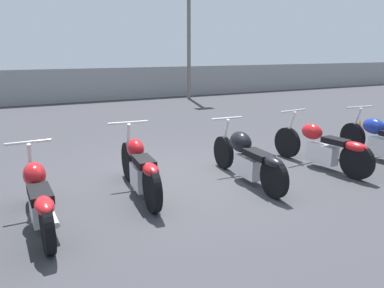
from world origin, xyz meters
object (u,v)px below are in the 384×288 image
at_px(motorcycle_slot_1, 39,197).
at_px(motorcycle_slot_2, 140,168).
at_px(light_pole_left, 189,8).
at_px(traffic_cone_near, 359,130).
at_px(motorcycle_slot_4, 322,147).
at_px(motorcycle_slot_5, 381,140).
at_px(motorcycle_slot_3, 247,157).

xyz_separation_m(motorcycle_slot_1, motorcycle_slot_2, (1.43, 0.46, 0.02)).
relative_size(light_pole_left, motorcycle_slot_1, 3.17).
bearing_deg(traffic_cone_near, light_pole_left, 90.25).
bearing_deg(motorcycle_slot_4, motorcycle_slot_2, 170.72).
height_order(light_pole_left, motorcycle_slot_5, light_pole_left).
bearing_deg(motorcycle_slot_5, motorcycle_slot_2, -179.47).
xyz_separation_m(motorcycle_slot_3, traffic_cone_near, (4.02, 1.17, -0.16)).
bearing_deg(light_pole_left, motorcycle_slot_1, -124.61).
bearing_deg(traffic_cone_near, motorcycle_slot_4, -153.92).
distance_m(light_pole_left, motorcycle_slot_3, 11.41).
xyz_separation_m(light_pole_left, traffic_cone_near, (0.04, -8.97, -3.54)).
bearing_deg(motorcycle_slot_1, motorcycle_slot_4, 1.30).
bearing_deg(motorcycle_slot_3, motorcycle_slot_4, 3.25).
bearing_deg(motorcycle_slot_2, traffic_cone_near, 13.74).
relative_size(light_pole_left, motorcycle_slot_2, 3.14).
xyz_separation_m(motorcycle_slot_1, motorcycle_slot_3, (3.17, 0.23, 0.02)).
relative_size(light_pole_left, traffic_cone_near, 12.23).
xyz_separation_m(motorcycle_slot_4, motorcycle_slot_5, (1.38, -0.16, 0.02)).
distance_m(light_pole_left, motorcycle_slot_5, 10.88).
distance_m(motorcycle_slot_3, motorcycle_slot_4, 1.63).
relative_size(motorcycle_slot_5, traffic_cone_near, 3.83).
distance_m(motorcycle_slot_1, motorcycle_slot_2, 1.50).
bearing_deg(traffic_cone_near, motorcycle_slot_3, -163.77).
bearing_deg(light_pole_left, motorcycle_slot_5, -95.40).
distance_m(motorcycle_slot_1, traffic_cone_near, 7.33).
bearing_deg(motorcycle_slot_5, light_pole_left, 89.89).
distance_m(motorcycle_slot_1, motorcycle_slot_4, 4.80).
relative_size(motorcycle_slot_1, motorcycle_slot_4, 0.92).
height_order(motorcycle_slot_4, traffic_cone_near, motorcycle_slot_4).
bearing_deg(motorcycle_slot_3, motorcycle_slot_5, 0.31).
bearing_deg(traffic_cone_near, motorcycle_slot_1, -169.01).
xyz_separation_m(light_pole_left, motorcycle_slot_4, (-2.36, -10.14, -3.41)).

